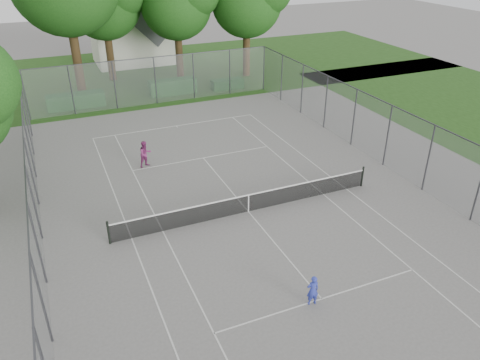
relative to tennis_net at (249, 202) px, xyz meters
name	(u,v)px	position (x,y,z in m)	size (l,w,h in m)	color
ground	(248,212)	(0.00, 0.00, -0.51)	(120.00, 120.00, 0.00)	slate
grass_far	(133,74)	(0.00, 26.00, -0.51)	(60.00, 20.00, 0.00)	#1D4212
court_markings	(248,212)	(0.00, 0.00, -0.50)	(11.03, 23.83, 0.01)	silver
tennis_net	(249,202)	(0.00, 0.00, 0.00)	(12.87, 0.10, 1.10)	black
perimeter_fence	(249,178)	(0.00, 0.00, 1.30)	(18.08, 34.08, 3.52)	#38383D
hedge_left	(76,100)	(-5.74, 18.49, 0.01)	(4.14, 1.24, 1.03)	#164619
hedge_mid	(173,87)	(1.78, 18.77, 0.08)	(3.76, 1.07, 1.18)	#164619
hedge_right	(227,84)	(6.31, 18.34, -0.12)	(2.64, 0.97, 0.79)	#164619
house	(131,24)	(1.12, 30.33, 3.17)	(7.35, 5.69, 9.15)	silver
girl_player	(313,290)	(-0.45, -6.45, 0.09)	(0.44, 0.29, 1.20)	#2F3BB1
woman_player	(145,154)	(-3.27, 6.65, 0.24)	(0.73, 0.57, 1.50)	#832B65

